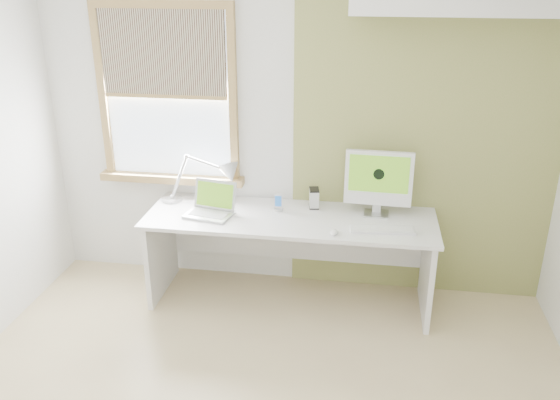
% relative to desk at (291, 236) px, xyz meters
% --- Properties ---
extents(room, '(4.04, 3.54, 2.64)m').
position_rel_desk_xyz_m(room, '(-0.03, -1.44, 0.77)').
color(room, tan).
rests_on(room, ground).
extents(accent_wall, '(2.00, 0.02, 2.60)m').
position_rel_desk_xyz_m(accent_wall, '(0.97, 0.30, 0.77)').
color(accent_wall, olive).
rests_on(accent_wall, room).
extents(window, '(1.20, 0.14, 1.42)m').
position_rel_desk_xyz_m(window, '(-1.03, 0.27, 1.01)').
color(window, olive).
rests_on(window, room).
extents(desk, '(2.20, 0.70, 0.73)m').
position_rel_desk_xyz_m(desk, '(0.00, 0.00, 0.00)').
color(desk, silver).
rests_on(desk, room).
extents(desk_lamp, '(0.70, 0.33, 0.39)m').
position_rel_desk_xyz_m(desk_lamp, '(-0.61, 0.19, 0.40)').
color(desk_lamp, '#BABCBF').
rests_on(desk_lamp, desk).
extents(laptop, '(0.39, 0.33, 0.24)m').
position_rel_desk_xyz_m(laptop, '(-0.60, -0.09, 0.25)').
color(laptop, '#BABCBF').
rests_on(laptop, desk).
extents(phone_dock, '(0.08, 0.08, 0.14)m').
position_rel_desk_xyz_m(phone_dock, '(-0.11, 0.05, 0.23)').
color(phone_dock, '#BABCBF').
rests_on(phone_dock, desk).
extents(external_drive, '(0.09, 0.13, 0.15)m').
position_rel_desk_xyz_m(external_drive, '(0.16, 0.16, 0.27)').
color(external_drive, '#BABCBF').
rests_on(external_drive, desk).
extents(imac, '(0.51, 0.17, 0.50)m').
position_rel_desk_xyz_m(imac, '(0.65, 0.10, 0.47)').
color(imac, '#BABCBF').
rests_on(imac, desk).
extents(keyboard, '(0.47, 0.16, 0.02)m').
position_rel_desk_xyz_m(keyboard, '(0.69, -0.20, 0.21)').
color(keyboard, white).
rests_on(keyboard, desk).
extents(mouse, '(0.06, 0.10, 0.03)m').
position_rel_desk_xyz_m(mouse, '(0.35, -0.31, 0.21)').
color(mouse, white).
rests_on(mouse, desk).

